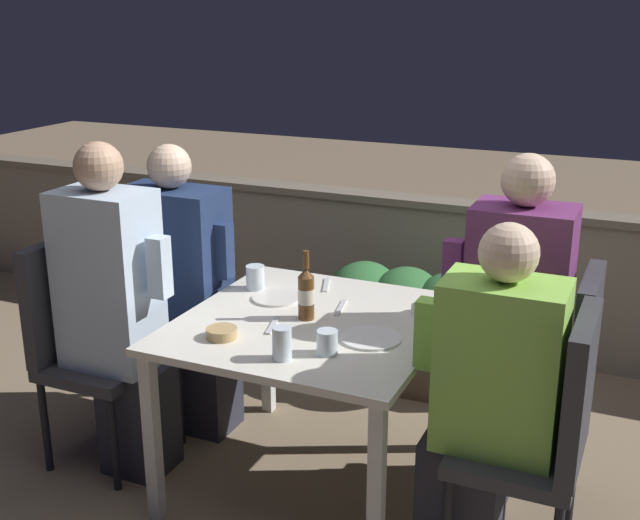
% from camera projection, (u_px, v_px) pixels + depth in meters
% --- Properties ---
extents(ground_plane, '(16.00, 16.00, 0.00)m').
position_uv_depth(ground_plane, '(312.00, 480.00, 3.30)').
color(ground_plane, '#847056').
extents(parapet_wall, '(9.00, 0.18, 0.84)m').
position_uv_depth(parapet_wall, '(428.00, 270.00, 4.56)').
color(parapet_wall, gray).
rests_on(parapet_wall, ground_plane).
extents(dining_table, '(0.98, 1.02, 0.71)m').
position_uv_depth(dining_table, '(312.00, 339.00, 3.10)').
color(dining_table, silver).
rests_on(dining_table, ground_plane).
extents(planter_hedge, '(0.82, 0.47, 0.61)m').
position_uv_depth(planter_hedge, '(404.00, 320.00, 4.05)').
color(planter_hedge, brown).
rests_on(planter_hedge, ground_plane).
extents(chair_left_near, '(0.41, 0.41, 0.96)m').
position_uv_depth(chair_left_near, '(80.00, 332.00, 3.32)').
color(chair_left_near, '#333338').
rests_on(chair_left_near, ground_plane).
extents(person_blue_shirt, '(0.47, 0.26, 1.37)m').
position_uv_depth(person_blue_shirt, '(117.00, 311.00, 3.21)').
color(person_blue_shirt, '#282833').
rests_on(person_blue_shirt, ground_plane).
extents(chair_left_far, '(0.41, 0.41, 0.96)m').
position_uv_depth(chair_left_far, '(146.00, 302.00, 3.66)').
color(chair_left_far, '#333338').
rests_on(chair_left_far, ground_plane).
extents(person_navy_jumper, '(0.51, 0.26, 1.31)m').
position_uv_depth(person_navy_jumper, '(182.00, 291.00, 3.56)').
color(person_navy_jumper, '#282833').
rests_on(person_navy_jumper, ground_plane).
extents(chair_right_near, '(0.41, 0.41, 0.96)m').
position_uv_depth(chair_right_near, '(549.00, 426.00, 2.58)').
color(chair_right_near, '#333338').
rests_on(chair_right_near, ground_plane).
extents(person_green_blouse, '(0.48, 0.26, 1.23)m').
position_uv_depth(person_green_blouse, '(487.00, 400.00, 2.65)').
color(person_green_blouse, '#282833').
rests_on(person_green_blouse, ground_plane).
extents(chair_right_far, '(0.41, 0.41, 0.96)m').
position_uv_depth(chair_right_far, '(559.00, 373.00, 2.96)').
color(chair_right_far, '#333338').
rests_on(chair_right_far, ground_plane).
extents(person_purple_stripe, '(0.47, 0.26, 1.37)m').
position_uv_depth(person_purple_stripe, '(508.00, 332.00, 3.00)').
color(person_purple_stripe, '#282833').
rests_on(person_purple_stripe, ground_plane).
extents(beer_bottle, '(0.06, 0.06, 0.27)m').
position_uv_depth(beer_bottle, '(306.00, 293.00, 3.06)').
color(beer_bottle, brown).
rests_on(beer_bottle, dining_table).
extents(plate_0, '(0.20, 0.20, 0.01)m').
position_uv_depth(plate_0, '(276.00, 298.00, 3.29)').
color(plate_0, silver).
rests_on(plate_0, dining_table).
extents(plate_1, '(0.22, 0.22, 0.01)m').
position_uv_depth(plate_1, '(371.00, 338.00, 2.90)').
color(plate_1, white).
rests_on(plate_1, dining_table).
extents(bowl_0, '(0.11, 0.11, 0.04)m').
position_uv_depth(bowl_0, '(222.00, 332.00, 2.91)').
color(bowl_0, tan).
rests_on(bowl_0, dining_table).
extents(bowl_1, '(0.12, 0.12, 0.04)m').
position_uv_depth(bowl_1, '(427.00, 310.00, 3.12)').
color(bowl_1, beige).
rests_on(bowl_1, dining_table).
extents(glass_cup_0, '(0.07, 0.07, 0.09)m').
position_uv_depth(glass_cup_0, '(327.00, 342.00, 2.77)').
color(glass_cup_0, silver).
rests_on(glass_cup_0, dining_table).
extents(glass_cup_1, '(0.07, 0.07, 0.12)m').
position_uv_depth(glass_cup_1, '(282.00, 343.00, 2.72)').
color(glass_cup_1, silver).
rests_on(glass_cup_1, dining_table).
extents(glass_cup_2, '(0.08, 0.08, 0.10)m').
position_uv_depth(glass_cup_2, '(255.00, 277.00, 3.40)').
color(glass_cup_2, silver).
rests_on(glass_cup_2, dining_table).
extents(fork_0, '(0.05, 0.17, 0.01)m').
position_uv_depth(fork_0, '(341.00, 308.00, 3.19)').
color(fork_0, silver).
rests_on(fork_0, dining_table).
extents(fork_1, '(0.06, 0.17, 0.01)m').
position_uv_depth(fork_1, '(273.00, 325.00, 3.02)').
color(fork_1, silver).
rests_on(fork_1, dining_table).
extents(fork_2, '(0.08, 0.17, 0.01)m').
position_uv_depth(fork_2, '(326.00, 285.00, 3.45)').
color(fork_2, silver).
rests_on(fork_2, dining_table).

